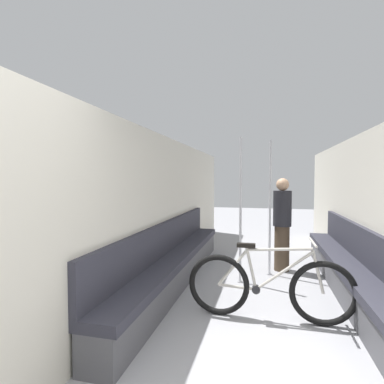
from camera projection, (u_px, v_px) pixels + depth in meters
wall_left at (157, 211)px, 4.28m from camera, size 0.10×9.11×2.18m
wall_right at (378, 217)px, 3.60m from camera, size 0.10×9.11×2.18m
bench_seat_row_left at (175, 263)px, 4.38m from camera, size 0.40×4.40×0.91m
bench_seat_row_right at (353, 275)px, 3.81m from camera, size 0.40×4.40×0.91m
bicycle at (269, 287)px, 3.25m from camera, size 1.79×0.46×0.89m
grab_pole_near at (270, 210)px, 4.78m from camera, size 0.08×0.08×2.16m
grab_pole_far at (241, 212)px, 4.42m from camera, size 0.08×0.08×2.16m
passenger_standing at (282, 223)px, 5.02m from camera, size 0.30×0.30×1.55m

